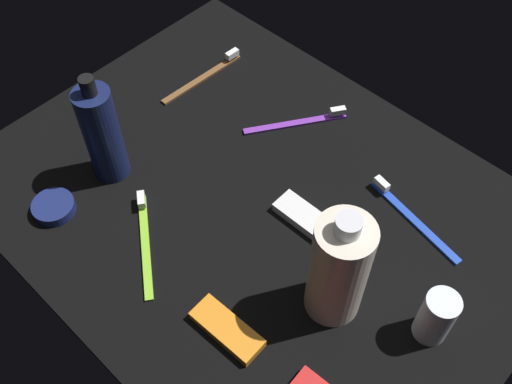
# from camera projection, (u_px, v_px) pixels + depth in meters

# --- Properties ---
(ground_plane) EXTENTS (0.84, 0.64, 0.01)m
(ground_plane) POSITION_uv_depth(u_px,v_px,m) (256.00, 206.00, 0.93)
(ground_plane) COLOR black
(lotion_bottle) EXTENTS (0.06, 0.06, 0.20)m
(lotion_bottle) POSITION_uv_depth(u_px,v_px,m) (102.00, 134.00, 0.89)
(lotion_bottle) COLOR #151E49
(lotion_bottle) RESTS_ON ground_plane
(bodywash_bottle) EXTENTS (0.08, 0.08, 0.20)m
(bodywash_bottle) POSITION_uv_depth(u_px,v_px,m) (339.00, 269.00, 0.75)
(bodywash_bottle) COLOR silver
(bodywash_bottle) RESTS_ON ground_plane
(deodorant_stick) EXTENTS (0.04, 0.04, 0.09)m
(deodorant_stick) POSITION_uv_depth(u_px,v_px,m) (436.00, 317.00, 0.76)
(deodorant_stick) COLOR silver
(deodorant_stick) RESTS_ON ground_plane
(toothbrush_purple) EXTENTS (0.11, 0.16, 0.02)m
(toothbrush_purple) POSITION_uv_depth(u_px,v_px,m) (302.00, 121.00, 1.02)
(toothbrush_purple) COLOR purple
(toothbrush_purple) RESTS_ON ground_plane
(toothbrush_lime) EXTENTS (0.15, 0.12, 0.02)m
(toothbrush_lime) POSITION_uv_depth(u_px,v_px,m) (145.00, 238.00, 0.88)
(toothbrush_lime) COLOR #8CD133
(toothbrush_lime) RESTS_ON ground_plane
(toothbrush_blue) EXTENTS (0.18, 0.05, 0.02)m
(toothbrush_blue) POSITION_uv_depth(u_px,v_px,m) (410.00, 214.00, 0.90)
(toothbrush_blue) COLOR blue
(toothbrush_blue) RESTS_ON ground_plane
(toothbrush_brown) EXTENTS (0.02, 0.18, 0.02)m
(toothbrush_brown) POSITION_uv_depth(u_px,v_px,m) (206.00, 74.00, 1.09)
(toothbrush_brown) COLOR brown
(toothbrush_brown) RESTS_ON ground_plane
(snack_bar_white) EXTENTS (0.10, 0.04, 0.01)m
(snack_bar_white) POSITION_uv_depth(u_px,v_px,m) (306.00, 218.00, 0.90)
(snack_bar_white) COLOR white
(snack_bar_white) RESTS_ON ground_plane
(snack_bar_orange) EXTENTS (0.11, 0.04, 0.01)m
(snack_bar_orange) POSITION_uv_depth(u_px,v_px,m) (227.00, 329.00, 0.79)
(snack_bar_orange) COLOR orange
(snack_bar_orange) RESTS_ON ground_plane
(cream_tin_left) EXTENTS (0.06, 0.06, 0.02)m
(cream_tin_left) POSITION_uv_depth(u_px,v_px,m) (54.00, 207.00, 0.91)
(cream_tin_left) COLOR navy
(cream_tin_left) RESTS_ON ground_plane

